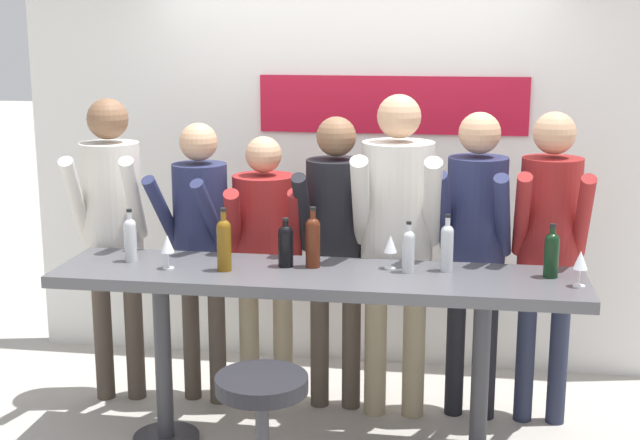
{
  "coord_description": "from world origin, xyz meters",
  "views": [
    {
      "loc": [
        0.69,
        -4.3,
        2.23
      ],
      "look_at": [
        0.0,
        0.09,
        1.24
      ],
      "focal_mm": 50.0,
      "sensor_mm": 36.0,
      "label": 1
    }
  ],
  "objects_px": {
    "person_center_left": "(265,242)",
    "wine_bottle_2": "(447,245)",
    "person_far_left": "(112,215)",
    "person_right": "(476,231)",
    "wine_glass_2": "(168,245)",
    "person_center": "(336,230)",
    "tasting_table": "(317,298)",
    "wine_bottle_0": "(130,238)",
    "wine_bottle_5": "(408,249)",
    "wine_glass_0": "(580,261)",
    "wine_bottle_1": "(552,252)",
    "wine_bottle_6": "(286,244)",
    "wine_bottle_3": "(224,242)",
    "person_left": "(200,231)",
    "person_far_right": "(549,233)",
    "person_center_right": "(397,222)",
    "wine_bottle_4": "(313,240)",
    "bar_stool": "(262,427)",
    "wine_glass_1": "(390,245)"
  },
  "relations": [
    {
      "from": "wine_glass_2",
      "to": "wine_bottle_3",
      "type": "bearing_deg",
      "value": 2.12
    },
    {
      "from": "person_center_right",
      "to": "wine_bottle_0",
      "type": "relative_size",
      "value": 6.53
    },
    {
      "from": "person_center_right",
      "to": "person_center_left",
      "type": "bearing_deg",
      "value": 173.19
    },
    {
      "from": "wine_bottle_5",
      "to": "wine_glass_1",
      "type": "relative_size",
      "value": 1.49
    },
    {
      "from": "wine_glass_0",
      "to": "wine_bottle_3",
      "type": "bearing_deg",
      "value": 179.7
    },
    {
      "from": "tasting_table",
      "to": "wine_bottle_0",
      "type": "bearing_deg",
      "value": 177.42
    },
    {
      "from": "wine_bottle_2",
      "to": "wine_glass_0",
      "type": "distance_m",
      "value": 0.66
    },
    {
      "from": "person_center_right",
      "to": "wine_glass_0",
      "type": "distance_m",
      "value": 1.08
    },
    {
      "from": "person_far_left",
      "to": "wine_bottle_0",
      "type": "relative_size",
      "value": 6.39
    },
    {
      "from": "person_right",
      "to": "wine_glass_0",
      "type": "bearing_deg",
      "value": -43.81
    },
    {
      "from": "person_center_left",
      "to": "person_far_right",
      "type": "xyz_separation_m",
      "value": [
        1.59,
        -0.03,
        0.12
      ]
    },
    {
      "from": "tasting_table",
      "to": "wine_glass_2",
      "type": "bearing_deg",
      "value": -175.52
    },
    {
      "from": "bar_stool",
      "to": "person_center_right",
      "type": "distance_m",
      "value": 1.51
    },
    {
      "from": "tasting_table",
      "to": "wine_glass_2",
      "type": "xyz_separation_m",
      "value": [
        -0.77,
        -0.06,
        0.26
      ]
    },
    {
      "from": "person_center",
      "to": "person_right",
      "type": "relative_size",
      "value": 0.98
    },
    {
      "from": "wine_bottle_0",
      "to": "wine_bottle_5",
      "type": "distance_m",
      "value": 1.46
    },
    {
      "from": "person_center_right",
      "to": "wine_bottle_0",
      "type": "xyz_separation_m",
      "value": [
        -1.37,
        -0.47,
        -0.03
      ]
    },
    {
      "from": "person_center_left",
      "to": "wine_glass_1",
      "type": "height_order",
      "value": "person_center_left"
    },
    {
      "from": "person_far_left",
      "to": "wine_bottle_2",
      "type": "bearing_deg",
      "value": -20.45
    },
    {
      "from": "bar_stool",
      "to": "wine_bottle_3",
      "type": "xyz_separation_m",
      "value": [
        -0.35,
        0.7,
        0.66
      ]
    },
    {
      "from": "person_right",
      "to": "wine_glass_2",
      "type": "height_order",
      "value": "person_right"
    },
    {
      "from": "bar_stool",
      "to": "person_left",
      "type": "bearing_deg",
      "value": 116.67
    },
    {
      "from": "tasting_table",
      "to": "wine_bottle_4",
      "type": "relative_size",
      "value": 8.48
    },
    {
      "from": "wine_bottle_2",
      "to": "wine_bottle_3",
      "type": "distance_m",
      "value": 1.13
    },
    {
      "from": "person_center_left",
      "to": "wine_bottle_5",
      "type": "distance_m",
      "value": 1.0
    },
    {
      "from": "tasting_table",
      "to": "wine_bottle_5",
      "type": "bearing_deg",
      "value": 8.32
    },
    {
      "from": "person_center",
      "to": "wine_bottle_0",
      "type": "height_order",
      "value": "person_center"
    },
    {
      "from": "wine_bottle_3",
      "to": "wine_glass_0",
      "type": "relative_size",
      "value": 1.85
    },
    {
      "from": "wine_bottle_0",
      "to": "wine_glass_0",
      "type": "height_order",
      "value": "wine_bottle_0"
    },
    {
      "from": "wine_bottle_6",
      "to": "person_far_left",
      "type": "bearing_deg",
      "value": 159.47
    },
    {
      "from": "bar_stool",
      "to": "person_center_right",
      "type": "height_order",
      "value": "person_center_right"
    },
    {
      "from": "person_center_left",
      "to": "wine_bottle_2",
      "type": "xyz_separation_m",
      "value": [
        1.05,
        -0.45,
        0.14
      ]
    },
    {
      "from": "person_far_right",
      "to": "wine_glass_0",
      "type": "xyz_separation_m",
      "value": [
        0.09,
        -0.61,
        0.0
      ]
    },
    {
      "from": "bar_stool",
      "to": "wine_bottle_6",
      "type": "height_order",
      "value": "wine_bottle_6"
    },
    {
      "from": "person_far_right",
      "to": "wine_bottle_4",
      "type": "distance_m",
      "value": 1.31
    },
    {
      "from": "wine_bottle_5",
      "to": "wine_glass_2",
      "type": "bearing_deg",
      "value": -174.08
    },
    {
      "from": "wine_bottle_1",
      "to": "wine_glass_0",
      "type": "bearing_deg",
      "value": -50.06
    },
    {
      "from": "person_left",
      "to": "person_right",
      "type": "height_order",
      "value": "person_right"
    },
    {
      "from": "wine_glass_0",
      "to": "person_right",
      "type": "bearing_deg",
      "value": 128.06
    },
    {
      "from": "person_center_right",
      "to": "wine_bottle_2",
      "type": "bearing_deg",
      "value": -56.26
    },
    {
      "from": "person_right",
      "to": "wine_bottle_1",
      "type": "bearing_deg",
      "value": -44.4
    },
    {
      "from": "wine_bottle_1",
      "to": "person_right",
      "type": "bearing_deg",
      "value": 127.47
    },
    {
      "from": "tasting_table",
      "to": "wine_bottle_3",
      "type": "xyz_separation_m",
      "value": [
        -0.47,
        -0.05,
        0.29
      ]
    },
    {
      "from": "wine_bottle_3",
      "to": "person_far_left",
      "type": "bearing_deg",
      "value": 146.44
    },
    {
      "from": "wine_bottle_4",
      "to": "wine_bottle_2",
      "type": "bearing_deg",
      "value": 2.99
    },
    {
      "from": "wine_bottle_5",
      "to": "wine_glass_0",
      "type": "height_order",
      "value": "wine_bottle_5"
    },
    {
      "from": "wine_bottle_3",
      "to": "wine_bottle_6",
      "type": "height_order",
      "value": "wine_bottle_3"
    },
    {
      "from": "person_right",
      "to": "wine_bottle_6",
      "type": "xyz_separation_m",
      "value": [
        -0.97,
        -0.49,
        0.01
      ]
    },
    {
      "from": "person_center_right",
      "to": "person_left",
      "type": "bearing_deg",
      "value": 176.73
    },
    {
      "from": "tasting_table",
      "to": "wine_glass_0",
      "type": "bearing_deg",
      "value": -2.61
    }
  ]
}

